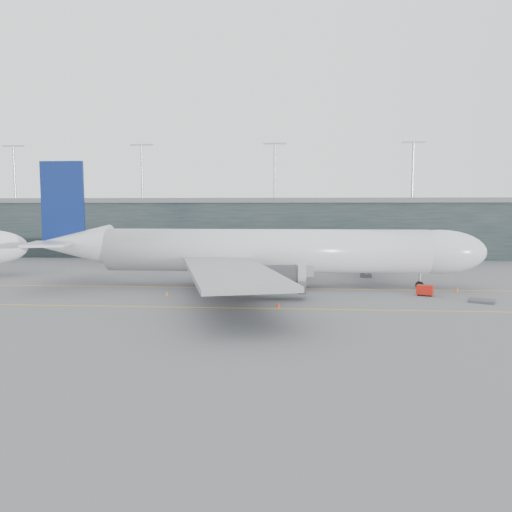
{
  "coord_description": "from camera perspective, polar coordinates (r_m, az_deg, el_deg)",
  "views": [
    {
      "loc": [
        9.61,
        -82.33,
        12.78
      ],
      "look_at": [
        3.93,
        -4.0,
        5.15
      ],
      "focal_mm": 35.0,
      "sensor_mm": 36.0,
      "label": 1
    }
  ],
  "objects": [
    {
      "name": "cone_tail",
      "position": [
        74.22,
        -10.15,
        -4.2
      ],
      "size": [
        0.4,
        0.4,
        0.63
      ],
      "primitive_type": "cone",
      "color": "orange",
      "rests_on": "ground"
    },
    {
      "name": "taxiline_b",
      "position": [
        64.35,
        -4.55,
        -5.91
      ],
      "size": [
        160.0,
        0.25,
        0.02
      ],
      "primitive_type": "cube",
      "color": "gold",
      "rests_on": "ground"
    },
    {
      "name": "cone_nose",
      "position": [
        82.39,
        21.97,
        -3.52
      ],
      "size": [
        0.47,
        0.47,
        0.74
      ],
      "primitive_type": "cone",
      "color": "orange",
      "rests_on": "ground"
    },
    {
      "name": "ground",
      "position": [
        83.87,
        -2.48,
        -3.22
      ],
      "size": [
        320.0,
        320.0,
        0.0
      ],
      "primitive_type": "plane",
      "color": "#5B5B60",
      "rests_on": "ground"
    },
    {
      "name": "uld_b",
      "position": [
        96.24,
        -3.15,
        -1.48
      ],
      "size": [
        2.61,
        2.38,
        1.94
      ],
      "rotation": [
        0.0,
        0.0,
        0.39
      ],
      "color": "#343438",
      "rests_on": "ground"
    },
    {
      "name": "cone_wing_port",
      "position": [
        93.69,
        3.01,
        -2.06
      ],
      "size": [
        0.49,
        0.49,
        0.78
      ],
      "primitive_type": "cone",
      "color": "orange",
      "rests_on": "ground"
    },
    {
      "name": "taxiline_lead_main",
      "position": [
        103.23,
        1.56,
        -1.56
      ],
      "size": [
        0.25,
        60.0,
        0.02
      ],
      "primitive_type": "cube",
      "color": "gold",
      "rests_on": "ground"
    },
    {
      "name": "uld_c",
      "position": [
        93.61,
        -2.48,
        -1.72
      ],
      "size": [
        2.36,
        2.11,
        1.8
      ],
      "rotation": [
        0.0,
        0.0,
        -0.31
      ],
      "color": "#343438",
      "rests_on": "ground"
    },
    {
      "name": "main_aircraft",
      "position": [
        80.15,
        0.63,
        0.49
      ],
      "size": [
        72.44,
        68.3,
        20.37
      ],
      "rotation": [
        0.0,
        0.0,
        -0.01
      ],
      "color": "silver",
      "rests_on": "ground"
    },
    {
      "name": "gse_cart",
      "position": [
        76.76,
        18.74,
        -3.69
      ],
      "size": [
        2.63,
        2.18,
        1.53
      ],
      "rotation": [
        0.0,
        0.0,
        -0.39
      ],
      "color": "#AA150C",
      "rests_on": "ground"
    },
    {
      "name": "cone_wing_stbd",
      "position": [
        64.55,
        2.53,
        -5.55
      ],
      "size": [
        0.45,
        0.45,
        0.71
      ],
      "primitive_type": "cone",
      "color": "red",
      "rests_on": "ground"
    },
    {
      "name": "taxiline_a",
      "position": [
        79.94,
        -2.81,
        -3.65
      ],
      "size": [
        160.0,
        0.25,
        0.02
      ],
      "primitive_type": "cube",
      "color": "gold",
      "rests_on": "ground"
    },
    {
      "name": "jet_bridge",
      "position": [
        107.25,
        11.51,
        1.19
      ],
      "size": [
        4.36,
        43.56,
        6.45
      ],
      "rotation": [
        0.0,
        0.0,
        -0.02
      ],
      "color": "#2F2F34",
      "rests_on": "ground"
    },
    {
      "name": "baggage_dolly",
      "position": [
        74.47,
        24.37,
        -4.68
      ],
      "size": [
        4.04,
        3.72,
        0.32
      ],
      "primitive_type": "cube",
      "rotation": [
        0.0,
        0.0,
        -0.44
      ],
      "color": "#3E3D43",
      "rests_on": "ground"
    },
    {
      "name": "uld_a",
      "position": [
        94.9,
        -5.26,
        -1.58
      ],
      "size": [
        2.56,
        2.25,
        1.97
      ],
      "rotation": [
        0.0,
        0.0,
        -0.27
      ],
      "color": "#343438",
      "rests_on": "ground"
    },
    {
      "name": "terminal",
      "position": [
        140.75,
        0.23,
        3.45
      ],
      "size": [
        240.0,
        36.0,
        29.0
      ],
      "color": "black",
      "rests_on": "ground"
    }
  ]
}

